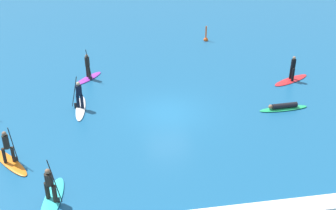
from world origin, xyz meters
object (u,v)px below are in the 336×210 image
surfer_on_orange_board (9,156)px  marker_buoy (206,38)px  surfer_on_teal_board (51,194)px  surfer_on_white_board (80,102)px  surfer_on_green_board (283,107)px  surfer_on_red_board (292,75)px  surfer_on_purple_board (88,72)px

surfer_on_orange_board → marker_buoy: surfer_on_orange_board is taller
surfer_on_teal_board → surfer_on_white_board: 8.35m
surfer_on_orange_board → surfer_on_white_board: bearing=111.2°
surfer_on_green_board → surfer_on_teal_board: surfer_on_teal_board is taller
surfer_on_white_board → surfer_on_red_board: surfer_on_white_board is taller
surfer_on_red_board → marker_buoy: (-3.85, 8.78, -0.19)m
surfer_on_green_board → surfer_on_red_board: 4.39m
surfer_on_purple_board → surfer_on_white_board: size_ratio=0.73×
surfer_on_purple_board → surfer_on_green_board: bearing=101.1°
surfer_on_orange_board → surfer_on_white_board: surfer_on_white_board is taller
surfer_on_purple_board → surfer_on_green_board: 13.18m
surfer_on_red_board → surfer_on_white_board: bearing=160.6°
surfer_on_green_board → surfer_on_orange_board: bearing=8.6°
surfer_on_red_board → surfer_on_teal_board: bearing=-173.1°
surfer_on_orange_board → surfer_on_white_board: size_ratio=0.89×
surfer_on_teal_board → surfer_on_green_board: bearing=124.6°
surfer_on_orange_board → surfer_on_red_board: size_ratio=0.90×
surfer_on_purple_board → marker_buoy: 11.64m
surfer_on_red_board → surfer_on_purple_board: bearing=142.9°
surfer_on_teal_board → marker_buoy: surfer_on_teal_board is taller
surfer_on_purple_board → surfer_on_teal_board: 12.71m
surfer_on_teal_board → surfer_on_white_board: (1.08, 8.28, 0.08)m
surfer_on_white_board → surfer_on_green_board: bearing=-97.1°
surfer_on_orange_board → surfer_on_purple_board: (3.81, 9.42, 0.10)m
surfer_on_purple_board → marker_buoy: (9.83, 6.21, -0.27)m
surfer_on_green_board → marker_buoy: 12.71m
surfer_on_green_board → surfer_on_red_board: bearing=-122.2°
surfer_on_orange_board → marker_buoy: bearing=103.1°
surfer_on_green_board → surfer_on_white_board: 12.20m
surfer_on_purple_board → surfer_on_red_board: bearing=119.4°
surfer_on_purple_board → surfer_on_teal_board: surfer_on_teal_board is taller
surfer_on_white_board → surfer_on_red_board: size_ratio=1.01×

